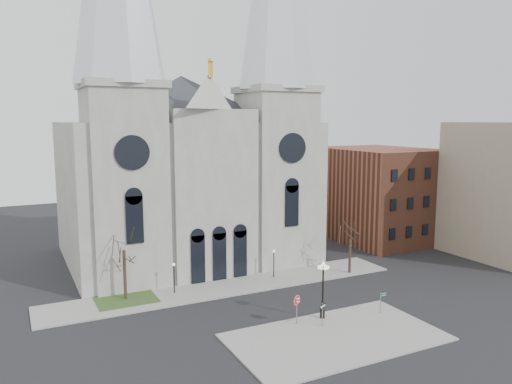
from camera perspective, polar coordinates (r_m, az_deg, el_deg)
name	(u,v)px	position (r m, az deg, el deg)	size (l,w,h in m)	color
ground	(276,323)	(46.91, 2.34, -14.73)	(160.00, 160.00, 0.00)	black
sidewalk_near	(336,337)	(44.50, 9.11, -16.06)	(18.00, 10.00, 0.14)	gray
sidewalk_far	(228,286)	(56.12, -3.19, -10.73)	(40.00, 6.00, 0.14)	gray
grass_patch	(126,299)	(53.92, -14.66, -11.78)	(6.00, 5.00, 0.18)	#2A481F
cathedral	(190,118)	(64.15, -7.59, 8.33)	(33.00, 26.66, 54.00)	gray
bg_building_brick	(378,194)	(79.35, 13.73, -0.18)	(14.00, 18.00, 14.00)	brown
bg_building_tan	(505,191)	(74.02, 26.60, 0.14)	(10.00, 14.00, 18.00)	gray
tree_left	(124,247)	(52.32, -14.88, -6.11)	(3.20, 3.20, 7.50)	black
tree_right	(350,237)	(60.60, 10.73, -5.10)	(3.20, 3.20, 6.00)	black
ped_lamp_left	(174,273)	(53.91, -9.36, -9.11)	(0.32, 0.32, 3.26)	black
ped_lamp_right	(274,259)	(58.39, 2.05, -7.64)	(0.32, 0.32, 3.26)	black
stop_sign	(297,303)	(45.82, 4.68, -12.57)	(0.97, 0.10, 2.69)	slate
globe_lamp	(323,283)	(46.83, 7.66, -10.25)	(1.41, 1.41, 5.36)	black
one_way_sign	(322,311)	(45.72, 7.60, -13.28)	(0.87, 0.42, 2.13)	slate
street_name_sign	(381,301)	(49.70, 14.12, -11.94)	(0.66, 0.08, 2.05)	slate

